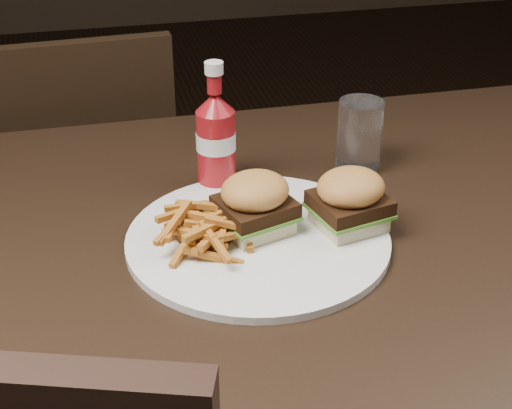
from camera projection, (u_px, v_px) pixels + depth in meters
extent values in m
cube|color=black|center=(253.00, 248.00, 1.00)|extent=(1.20, 0.80, 0.04)
cube|color=black|center=(74.00, 218.00, 1.66)|extent=(0.43, 0.43, 0.04)
cylinder|color=white|center=(258.00, 240.00, 0.97)|extent=(0.33, 0.33, 0.01)
cube|color=#FAEFC2|center=(255.00, 223.00, 0.98)|extent=(0.10, 0.09, 0.02)
cube|color=beige|center=(349.00, 219.00, 0.99)|extent=(0.09, 0.09, 0.02)
cylinder|color=maroon|center=(216.00, 148.00, 1.08)|extent=(0.06, 0.06, 0.11)
cylinder|color=white|center=(360.00, 135.00, 1.13)|extent=(0.08, 0.08, 0.10)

